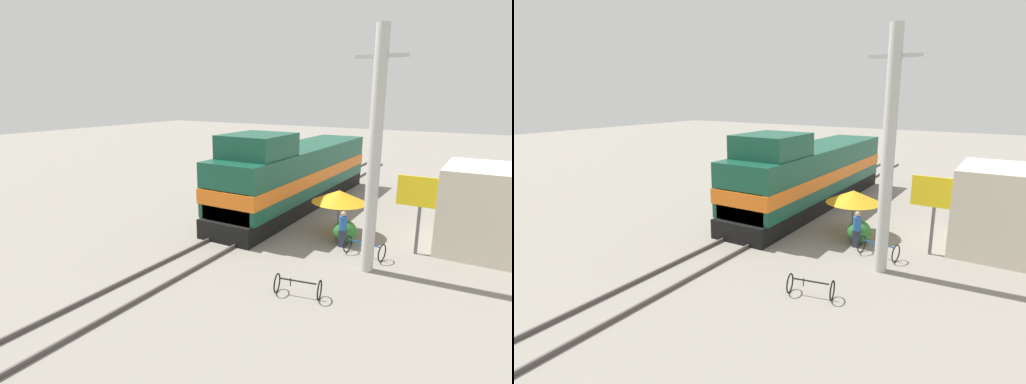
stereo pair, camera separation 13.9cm
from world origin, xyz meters
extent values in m
plane|color=gray|center=(0.00, 0.00, 0.00)|extent=(120.00, 120.00, 0.00)
cube|color=#4C4742|center=(-0.72, 0.00, 0.07)|extent=(0.08, 43.48, 0.15)
cube|color=#4C4742|center=(0.72, 0.00, 0.07)|extent=(0.08, 43.48, 0.15)
cube|color=black|center=(0.00, 5.00, 0.46)|extent=(2.82, 15.43, 0.93)
cube|color=#144C38|center=(0.00, 5.00, 2.23)|extent=(3.06, 14.81, 2.61)
cube|color=orange|center=(0.00, 5.00, 1.97)|extent=(3.10, 14.97, 0.70)
cube|color=orange|center=(0.00, -1.32, 1.64)|extent=(2.60, 2.16, 1.43)
cube|color=#144C38|center=(0.00, 0.38, 4.09)|extent=(2.88, 3.39, 1.12)
cylinder|color=#B2B2AD|center=(6.30, -1.94, 4.42)|extent=(0.47, 0.47, 8.84)
cube|color=#B2B2AD|center=(6.30, -1.94, 7.78)|extent=(1.80, 0.12, 0.12)
cylinder|color=#4C4C4C|center=(3.90, 1.36, 1.00)|extent=(0.05, 0.05, 2.00)
cone|color=orange|center=(3.90, 1.36, 1.85)|extent=(2.58, 2.58, 0.58)
cube|color=#595959|center=(7.58, 0.74, 1.02)|extent=(0.12, 0.12, 2.05)
cube|color=yellow|center=(7.58, 0.74, 2.67)|extent=(1.91, 0.08, 1.25)
sphere|color=#2D722D|center=(4.60, 0.40, 0.53)|extent=(1.05, 1.05, 1.05)
cube|color=#2D3347|center=(4.68, -0.16, 0.39)|extent=(0.30, 0.20, 0.78)
cylinder|color=#2659A5|center=(4.68, -0.16, 1.09)|extent=(0.34, 0.34, 0.62)
sphere|color=tan|center=(4.68, -0.16, 1.51)|extent=(0.23, 0.23, 0.23)
torus|color=black|center=(5.09, -0.62, 0.37)|extent=(0.17, 0.74, 0.74)
torus|color=black|center=(6.58, -0.86, 0.37)|extent=(0.17, 0.74, 0.74)
cube|color=#194C99|center=(5.84, -0.74, 0.58)|extent=(1.28, 0.24, 0.04)
cylinder|color=#194C99|center=(5.57, -0.70, 0.50)|extent=(0.04, 0.04, 0.31)
torus|color=black|center=(4.24, -5.29, 0.34)|extent=(0.18, 0.68, 0.68)
torus|color=black|center=(5.66, -5.01, 0.34)|extent=(0.18, 0.68, 0.68)
cube|color=black|center=(4.95, -5.15, 0.54)|extent=(1.21, 0.28, 0.04)
cylinder|color=black|center=(4.70, -5.20, 0.46)|extent=(0.04, 0.04, 0.28)
camera|label=1|loc=(10.11, -16.14, 6.55)|focal=28.00mm
camera|label=2|loc=(10.23, -16.06, 6.55)|focal=28.00mm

